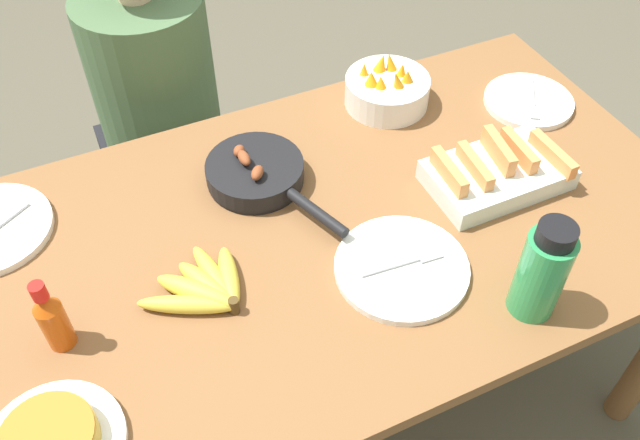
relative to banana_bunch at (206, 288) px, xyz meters
name	(u,v)px	position (x,y,z in m)	size (l,w,h in m)	color
ground_plane	(320,398)	(0.27, 0.06, -0.75)	(14.00, 14.00, 0.00)	#565142
dining_table	(320,259)	(0.27, 0.06, -0.11)	(1.63, 0.89, 0.73)	brown
banana_bunch	(206,288)	(0.00, 0.00, 0.00)	(0.22, 0.19, 0.04)	gold
melon_tray	(497,172)	(0.68, 0.02, 0.01)	(0.30, 0.19, 0.10)	silver
skillet	(257,173)	(0.20, 0.25, 0.01)	(0.22, 0.37, 0.08)	black
empty_plate_near_front	(529,101)	(0.92, 0.22, -0.01)	(0.22, 0.22, 0.02)	white
empty_plate_far_right	(402,268)	(0.37, -0.11, -0.01)	(0.27, 0.27, 0.02)	white
fruit_bowl_mango	(387,89)	(0.60, 0.38, 0.02)	(0.21, 0.21, 0.12)	white
water_bottle	(542,271)	(0.55, -0.28, 0.09)	(0.09, 0.09, 0.22)	#2D9351
hot_sauce_bottle	(52,318)	(-0.27, 0.01, 0.05)	(0.05, 0.05, 0.17)	#C64C0F
person_figure	(167,141)	(0.10, 0.76, -0.27)	(0.36, 0.36, 1.18)	black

